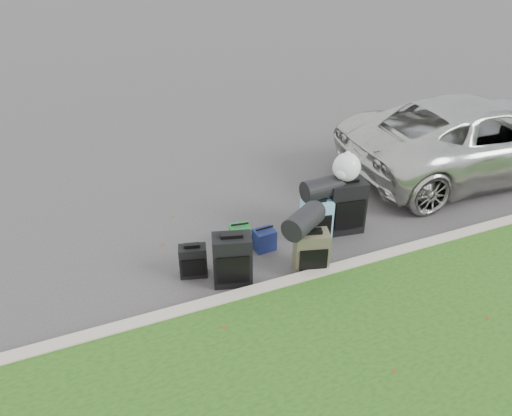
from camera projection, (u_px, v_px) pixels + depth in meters
name	position (u px, v px, depth m)	size (l,w,h in m)	color
ground	(268.00, 245.00, 7.32)	(120.00, 120.00, 0.00)	#383535
curb	(299.00, 281.00, 6.49)	(120.00, 0.18, 0.15)	#9E937F
suv	(477.00, 136.00, 9.04)	(2.30, 4.99, 1.39)	#B7B7B2
suitcase_small_black	(193.00, 261.00, 6.61)	(0.36, 0.20, 0.46)	black
suitcase_large_black_left	(232.00, 260.00, 6.42)	(0.50, 0.30, 0.72)	black
suitcase_olive	(311.00, 252.00, 6.65)	(0.45, 0.28, 0.62)	#383725
suitcase_teal	(316.00, 220.00, 7.32)	(0.44, 0.26, 0.63)	#5B90B0
suitcase_large_black_right	(345.00, 206.00, 7.46)	(0.56, 0.33, 0.84)	black
tote_green	(240.00, 236.00, 7.24)	(0.28, 0.23, 0.32)	#19702A
tote_navy	(264.00, 240.00, 7.16)	(0.29, 0.23, 0.32)	#161E4E
duffel_left	(303.00, 221.00, 6.44)	(0.32, 0.32, 0.59)	black
duffel_right	(321.00, 188.00, 7.17)	(0.32, 0.32, 0.56)	black
trash_bag	(347.00, 167.00, 7.18)	(0.41, 0.41, 0.41)	silver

